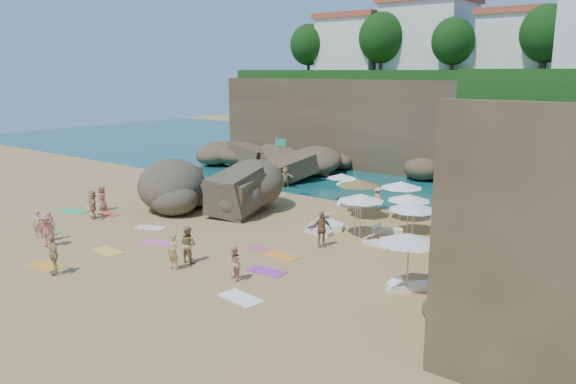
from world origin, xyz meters
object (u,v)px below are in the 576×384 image
Objects in this scene: parasol_2 at (409,197)px; person_stand_0 at (38,225)px; rock_outcrop at (200,208)px; person_stand_2 at (378,198)px; person_stand_6 at (50,226)px; parasol_0 at (354,182)px; person_stand_1 at (188,244)px; lounger_0 at (387,231)px; person_stand_3 at (321,229)px; flag_pole at (278,160)px; person_stand_5 at (285,177)px; parasol_1 at (342,176)px; person_stand_4 at (517,223)px.

parasol_2 reaches higher than person_stand_0.
person_stand_2 is at bearing 36.61° from rock_outcrop.
parasol_0 is at bearing -172.44° from person_stand_6.
person_stand_1 is at bearing -95.08° from parasol_0.
parasol_2 is 1.39× the size of lounger_0.
person_stand_0 is (-14.10, -12.35, 0.62)m from lounger_0.
person_stand_3 reaches higher than person_stand_2.
parasol_2 is at bearing 13.09° from rock_outcrop.
flag_pole is 11.22m from parasol_2.
person_stand_2 is at bearing -28.84° from person_stand_5.
flag_pole is 15.85m from person_stand_0.
person_stand_6 is at bearing -138.01° from parasol_2.
parasol_1 is 1.11× the size of person_stand_4.
rock_outcrop reaches higher than lounger_0.
person_stand_1 is at bearing -68.39° from flag_pole.
person_stand_4 is at bearing -164.80° from person_stand_2.
person_stand_4 is at bearing -138.77° from person_stand_1.
person_stand_4 is (18.23, 5.51, 0.93)m from rock_outcrop.
person_stand_2 is (1.90, 14.43, -0.13)m from person_stand_1.
parasol_1 reaches higher than person_stand_5.
lounger_0 is at bearing -119.12° from person_stand_4.
person_stand_6 is at bearing 5.43° from person_stand_1.
parasol_0 is at bearing 54.34° from person_stand_3.
lounger_0 is at bearing -10.40° from person_stand_0.
person_stand_0 is at bearing -113.81° from person_stand_5.
person_stand_3 reaches higher than lounger_0.
person_stand_1 reaches higher than lounger_0.
person_stand_2 is at bearing -106.47° from person_stand_1.
person_stand_4 is (20.03, 15.41, 0.17)m from person_stand_0.
parasol_2 is (7.01, -4.19, 0.25)m from parasol_1.
flag_pole is 13.98m from person_stand_1.
person_stand_2 is 8.80m from person_stand_3.
person_stand_6 is at bearing -111.40° from person_stand_5.
parasol_2 reaches higher than person_stand_5.
parasol_0 is 9.03m from person_stand_5.
lounger_0 is at bearing -125.38° from person_stand_1.
parasol_0 is 0.99× the size of parasol_2.
person_stand_4 is (12.04, -1.75, -0.86)m from parasol_1.
parasol_0 reaches higher than person_stand_6.
flag_pole is 1.84× the size of parasol_2.
parasol_2 reaches higher than person_stand_4.
parasol_2 is 5.52m from person_stand_3.
flag_pole is at bearing -77.35° from person_stand_1.
person_stand_2 is (-3.08, 4.40, 0.61)m from lounger_0.
flag_pole reaches higher than rock_outcrop.
person_stand_1 reaches higher than person_stand_2.
person_stand_3 is 1.14× the size of person_stand_6.
flag_pole is at bearing -152.09° from person_stand_6.
flag_pole reaches higher than person_stand_4.
parasol_2 is 1.47× the size of person_stand_6.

